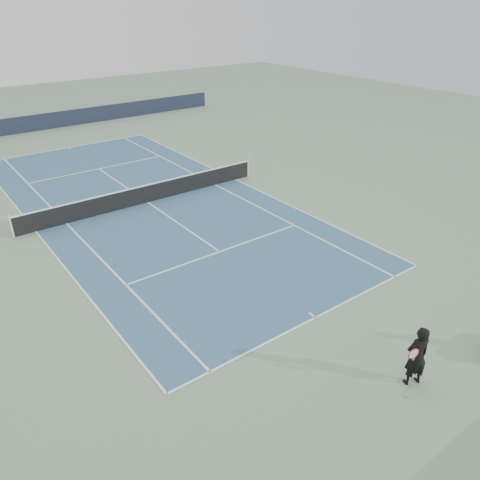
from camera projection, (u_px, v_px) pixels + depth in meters
ground at (148, 203)px, 23.60m from camera, size 80.00×80.00×0.00m
court_surface at (148, 202)px, 23.59m from camera, size 10.97×23.77×0.01m
tennis_net at (147, 193)px, 23.36m from camera, size 12.90×0.10×1.07m
windscreen_far at (40, 122)px, 35.99m from camera, size 30.00×0.25×1.20m
tennis_player at (417, 356)px, 12.24m from camera, size 0.86×0.71×1.83m
tennis_ball at (407, 396)px, 12.18m from camera, size 0.07×0.07×0.07m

